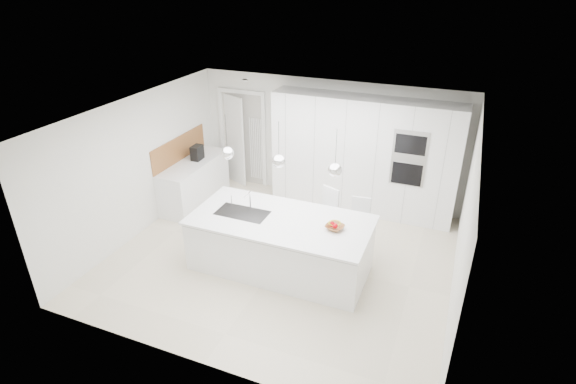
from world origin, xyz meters
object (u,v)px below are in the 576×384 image
at_px(island_base, 280,246).
at_px(bar_stool_right, 358,227).
at_px(espresso_machine, 197,153).
at_px(bar_stool_left, 327,220).
at_px(fruit_bowl, 335,227).

distance_m(island_base, bar_stool_right, 1.40).
relative_size(espresso_machine, bar_stool_right, 0.29).
bearing_deg(espresso_machine, bar_stool_right, -14.02).
distance_m(island_base, espresso_machine, 3.09).
relative_size(island_base, bar_stool_left, 2.56).
bearing_deg(bar_stool_right, fruit_bowl, -107.67).
bearing_deg(island_base, espresso_machine, 146.71).
height_order(fruit_bowl, bar_stool_right, bar_stool_right).
distance_m(espresso_machine, bar_stool_left, 3.19).
bearing_deg(fruit_bowl, bar_stool_left, 113.84).
distance_m(espresso_machine, bar_stool_right, 3.69).
bearing_deg(espresso_machine, fruit_bowl, -27.40).
distance_m(island_base, bar_stool_left, 1.02).
xyz_separation_m(espresso_machine, bar_stool_left, (3.05, -0.79, -0.50)).
xyz_separation_m(fruit_bowl, bar_stool_left, (-0.35, 0.80, -0.39)).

